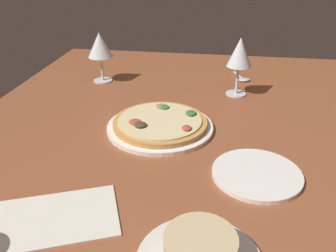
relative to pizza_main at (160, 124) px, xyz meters
The scene contains 7 objects.
dining_table 9.99cm from the pizza_main, 32.85° to the left, with size 150.00×110.00×4.00cm, color brown.
pizza_main is the anchor object (origin of this frame).
wine_glass_far 40.36cm from the pizza_main, 141.13° to the right, with size 8.01×8.01×15.99cm.
wine_glass_near 33.54cm from the pizza_main, 143.06° to the left, with size 7.20×7.20×17.22cm.
side_plate 27.69cm from the pizza_main, 53.10° to the left, with size 17.62×17.62×0.90cm, color white.
paper_menu 35.91cm from the pizza_main, 19.08° to the right, with size 13.06×20.14×0.30cm, color silver.
spoon 43.88cm from the pizza_main, 150.62° to the left, with size 10.11×5.81×1.00cm.
Camera 1 is at (66.95, 8.10, 44.68)cm, focal length 37.32 mm.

